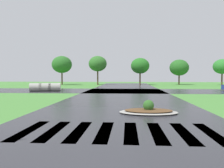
% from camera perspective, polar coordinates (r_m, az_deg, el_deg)
% --- Properties ---
extents(asphalt_roadway, '(9.38, 80.00, 0.01)m').
position_cam_1_polar(asphalt_roadway, '(13.58, 2.54, -5.98)').
color(asphalt_roadway, '#2B2B30').
rests_on(asphalt_roadway, ground).
extents(asphalt_cross_road, '(90.00, 8.44, 0.01)m').
position_cam_1_polar(asphalt_cross_road, '(27.71, 3.29, -1.74)').
color(asphalt_cross_road, '#2B2B30').
rests_on(asphalt_cross_road, ground).
extents(crosswalk_stripes, '(6.75, 2.98, 0.01)m').
position_cam_1_polar(crosswalk_stripes, '(7.92, 1.44, -12.00)').
color(crosswalk_stripes, white).
rests_on(crosswalk_stripes, ground).
extents(median_island, '(2.99, 1.84, 0.68)m').
position_cam_1_polar(median_island, '(11.72, 9.27, -6.68)').
color(median_island, '#9E9B93').
rests_on(median_island, ground).
extents(drainage_pipe_stack, '(3.71, 1.82, 0.98)m').
position_cam_1_polar(drainage_pipe_stack, '(28.16, -16.63, -0.78)').
color(drainage_pipe_stack, '#9E9B93').
rests_on(drainage_pipe_stack, ground).
extents(background_treeline, '(34.73, 6.04, 5.74)m').
position_cam_1_polar(background_treeline, '(44.60, 5.39, 4.68)').
color(background_treeline, '#4C3823').
rests_on(background_treeline, ground).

